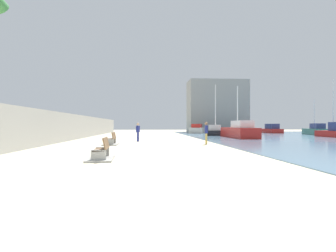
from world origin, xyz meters
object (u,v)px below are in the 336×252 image
boat_far_right (239,131)px  boat_nearest (215,131)px  boat_mid_bay (315,131)px  person_standing (138,131)px  bench_far (111,142)px  bench_near (101,154)px  boat_outer (336,132)px  boat_distant (197,130)px  person_walking (206,131)px  boat_far_left (270,130)px

boat_far_right → boat_nearest: bearing=97.6°
boat_mid_bay → person_standing: bearing=-152.5°
bench_far → boat_nearest: 21.38m
person_standing → boat_nearest: size_ratio=0.23×
boat_nearest → boat_far_right: (0.98, -7.33, 0.19)m
bench_near → boat_outer: size_ratio=0.30×
boat_distant → boat_far_right: 17.36m
boat_far_right → person_standing: bearing=-152.7°
boat_nearest → boat_outer: (13.10, -7.36, 0.11)m
person_walking → boat_outer: boat_outer is taller
person_standing → boat_mid_bay: boat_mid_bay is taller
boat_outer → boat_far_right: (-12.11, 0.03, 0.08)m
boat_outer → boat_mid_bay: (2.52, 7.68, -0.03)m
boat_far_left → boat_distant: 14.16m
boat_far_left → boat_far_right: (-12.44, -17.85, 0.14)m
person_walking → person_standing: size_ratio=1.02×
person_walking → person_standing: person_walking is taller
boat_mid_bay → boat_far_left: size_ratio=1.05×
person_standing → boat_outer: size_ratio=0.24×
bench_near → boat_outer: bearing=36.7°
boat_nearest → person_walking: bearing=-106.8°
bench_near → boat_far_right: 22.64m
boat_nearest → boat_outer: 15.03m
bench_near → bench_far: 8.76m
bench_near → person_walking: person_walking is taller
bench_far → boat_far_right: size_ratio=0.27×
person_walking → boat_far_left: boat_far_left is taller
bench_near → bench_far: same height
boat_nearest → boat_far_left: boat_nearest is taller
person_standing → bench_far: bearing=-116.4°
bench_near → boat_outer: (24.97, 18.59, 0.50)m
bench_near → boat_mid_bay: (27.49, 26.27, 0.47)m
boat_far_left → boat_outer: bearing=-91.0°
person_standing → boat_far_left: size_ratio=0.27×
bench_near → boat_mid_bay: size_ratio=0.32×
person_standing → boat_far_right: bearing=27.3°
bench_near → boat_outer: boat_outer is taller
person_walking → boat_outer: 20.93m
bench_far → boat_outer: (25.75, 9.87, 0.50)m
boat_mid_bay → boat_far_right: boat_far_right is taller
bench_far → boat_distant: 29.68m
bench_near → boat_distant: (11.14, 35.90, 0.46)m
boat_outer → boat_far_right: boat_outer is taller
boat_far_left → bench_near: bearing=-124.7°
bench_near → boat_mid_bay: bearing=43.7°
bench_near → boat_mid_bay: boat_mid_bay is taller
bench_near → person_standing: bearing=84.9°
person_standing → boat_far_right: (11.73, 6.06, -0.19)m
person_walking → boat_mid_bay: (20.87, 17.74, -0.33)m
boat_nearest → boat_distant: boat_nearest is taller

